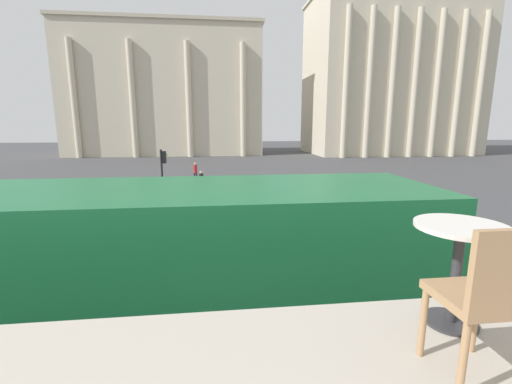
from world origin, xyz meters
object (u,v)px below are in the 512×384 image
object	(u,v)px
double_decker_bus	(129,296)
cafe_dining_table	(459,252)
pedestrian_black	(201,181)
pedestrian_olive	(320,195)
plaza_building_right	(390,77)
pedestrian_grey	(269,197)
pedestrian_red	(195,171)
traffic_light_mid	(163,171)
plaza_building_left	(166,92)
traffic_light_near	(188,210)
cafe_chair_0	(486,295)

from	to	relation	value
double_decker_bus	cafe_dining_table	size ratio (longest dim) A/B	13.84
pedestrian_black	pedestrian_olive	xyz separation A→B (m)	(7.24, -6.09, -0.03)
plaza_building_right	pedestrian_grey	bearing A→B (deg)	-124.32
pedestrian_red	traffic_light_mid	bearing A→B (deg)	-126.18
plaza_building_left	plaza_building_right	world-z (taller)	plaza_building_right
plaza_building_left	pedestrian_black	xyz separation A→B (m)	(6.99, -35.39, -9.46)
pedestrian_red	pedestrian_black	distance (m)	5.14
double_decker_bus	traffic_light_near	bearing A→B (deg)	86.09
cafe_dining_table	traffic_light_near	bearing A→B (deg)	105.38
double_decker_bus	traffic_light_mid	xyz separation A→B (m)	(-1.55, 14.71, 0.11)
cafe_dining_table	cafe_chair_0	distance (m)	0.59
pedestrian_grey	pedestrian_red	size ratio (longest dim) A/B	1.01
pedestrian_grey	cafe_chair_0	bearing A→B (deg)	-90.70
plaza_building_left	pedestrian_red	xyz separation A→B (m)	(6.28, -30.30, -9.41)
pedestrian_black	traffic_light_mid	bearing A→B (deg)	-175.41
cafe_dining_table	pedestrian_red	xyz separation A→B (m)	(-3.46, 28.45, -3.23)
pedestrian_black	cafe_chair_0	bearing A→B (deg)	-149.08
cafe_chair_0	traffic_light_mid	world-z (taller)	cafe_chair_0
pedestrian_grey	pedestrian_black	bearing A→B (deg)	126.62
pedestrian_grey	pedestrian_red	world-z (taller)	pedestrian_grey
cafe_chair_0	plaza_building_left	distance (m)	60.36
plaza_building_right	pedestrian_black	distance (m)	47.24
plaza_building_right	cafe_chair_0	bearing A→B (deg)	-116.74
plaza_building_left	pedestrian_black	world-z (taller)	plaza_building_left
pedestrian_red	pedestrian_black	world-z (taller)	pedestrian_red
pedestrian_red	cafe_dining_table	bearing A→B (deg)	-112.48
plaza_building_right	traffic_light_mid	distance (m)	51.96
plaza_building_left	traffic_light_near	bearing A→B (deg)	-81.78
plaza_building_left	traffic_light_mid	size ratio (longest dim) A/B	8.69
cafe_chair_0	pedestrian_grey	xyz separation A→B (m)	(1.61, 17.35, -3.20)
traffic_light_mid	pedestrian_black	distance (m)	5.76
plaza_building_right	pedestrian_olive	size ratio (longest dim) A/B	16.85
cafe_dining_table	cafe_chair_0	size ratio (longest dim) A/B	0.80
plaza_building_right	pedestrian_olive	bearing A→B (deg)	-121.42
pedestrian_red	pedestrian_olive	world-z (taller)	pedestrian_red
double_decker_bus	cafe_dining_table	world-z (taller)	cafe_dining_table
plaza_building_right	pedestrian_olive	world-z (taller)	plaza_building_right
plaza_building_right	traffic_light_near	xyz separation A→B (m)	(-31.17, -47.12, -10.78)
pedestrian_grey	pedestrian_red	xyz separation A→B (m)	(-4.82, 11.64, -0.01)
plaza_building_right	pedestrian_red	world-z (taller)	plaza_building_right
plaza_building_right	pedestrian_black	world-z (taller)	plaza_building_right
double_decker_bus	cafe_chair_0	size ratio (longest dim) A/B	11.10
plaza_building_left	traffic_light_mid	world-z (taller)	plaza_building_left
pedestrian_olive	traffic_light_near	bearing A→B (deg)	155.14
cafe_chair_0	pedestrian_olive	bearing A→B (deg)	73.98
double_decker_bus	cafe_dining_table	xyz separation A→B (m)	(3.13, -3.42, 1.95)
plaza_building_left	pedestrian_olive	distance (m)	44.87
plaza_building_left	pedestrian_olive	size ratio (longest dim) A/B	19.49
pedestrian_red	plaza_building_right	bearing A→B (deg)	11.96
plaza_building_left	cafe_dining_table	bearing A→B (deg)	-80.59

